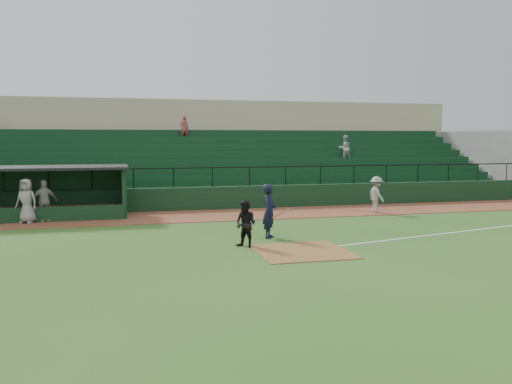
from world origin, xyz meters
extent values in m
plane|color=#30581C|center=(0.00, 0.00, 0.00)|extent=(90.00, 90.00, 0.00)
cube|color=brown|center=(0.00, 8.00, 0.01)|extent=(40.00, 4.00, 0.03)
cube|color=brown|center=(0.00, -1.00, 0.01)|extent=(3.00, 3.00, 0.03)
cube|color=white|center=(8.00, 1.20, 0.01)|extent=(17.49, 4.44, 0.01)
cube|color=black|center=(0.00, 10.20, 0.60)|extent=(36.00, 0.35, 1.20)
cylinder|color=black|center=(0.00, 10.20, 2.20)|extent=(36.00, 0.06, 0.06)
cube|color=slate|center=(0.00, 15.10, 1.80)|extent=(36.00, 9.00, 3.60)
cube|color=#0F371A|center=(0.00, 14.60, 2.25)|extent=(34.56, 8.00, 4.05)
cube|color=slate|center=(18.00, 15.15, 2.10)|extent=(0.35, 9.50, 4.20)
cube|color=tan|center=(0.00, 21.60, 3.20)|extent=(38.00, 3.00, 6.40)
cube|color=slate|center=(0.00, 19.60, 3.70)|extent=(36.00, 2.00, 0.20)
imported|color=#ACACAC|center=(8.50, 14.90, 3.08)|extent=(0.81, 0.63, 1.66)
imported|color=#983937|center=(-1.48, 17.90, 4.39)|extent=(0.57, 0.38, 1.57)
cube|color=black|center=(-9.75, 10.40, 1.15)|extent=(8.50, 0.20, 2.30)
cube|color=black|center=(-5.50, 9.10, 1.15)|extent=(0.20, 2.60, 2.30)
cube|color=black|center=(-9.75, 9.10, 2.36)|extent=(8.90, 3.20, 0.12)
cube|color=olive|center=(-9.75, 10.00, 0.25)|extent=(7.65, 0.40, 0.50)
cube|color=black|center=(-9.75, 7.75, 0.35)|extent=(8.50, 0.12, 0.70)
imported|color=black|center=(-0.35, 1.68, 1.01)|extent=(0.76, 0.87, 2.01)
cylinder|color=olive|center=(0.05, 1.48, 0.95)|extent=(0.79, 0.34, 0.35)
imported|color=black|center=(-1.61, 0.19, 0.81)|extent=(0.98, 0.99, 1.61)
imported|color=gray|center=(6.67, 6.84, 0.93)|extent=(0.74, 1.20, 1.80)
imported|color=gray|center=(-8.96, 7.83, 0.96)|extent=(1.16, 0.69, 1.86)
imported|color=gray|center=(-9.65, 7.62, 1.00)|extent=(1.11, 0.93, 1.95)
camera|label=1|loc=(-5.83, -17.44, 3.70)|focal=37.85mm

